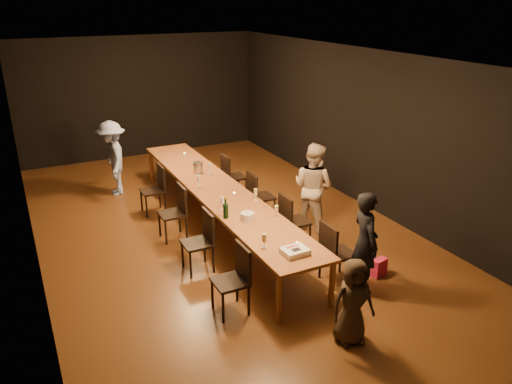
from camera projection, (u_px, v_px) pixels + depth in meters
name	position (u px, v px, depth m)	size (l,w,h in m)	color
ground	(219.00, 228.00, 8.94)	(10.00, 10.00, 0.00)	#412710
room_shell	(216.00, 114.00, 8.18)	(6.04, 10.04, 3.02)	black
table	(218.00, 192.00, 8.68)	(0.90, 6.00, 0.75)	brown
chair_right_0	(338.00, 252.00, 7.14)	(0.42, 0.42, 0.93)	black
chair_right_1	(295.00, 221.00, 8.13)	(0.42, 0.42, 0.93)	black
chair_right_2	(261.00, 196.00, 9.13)	(0.42, 0.42, 0.93)	black
chair_right_3	(234.00, 176.00, 10.12)	(0.42, 0.42, 0.93)	black
chair_left_0	(230.00, 281.00, 6.42)	(0.42, 0.42, 0.93)	black
chair_left_1	(197.00, 243.00, 7.42)	(0.42, 0.42, 0.93)	black
chair_left_2	(172.00, 213.00, 8.42)	(0.42, 0.42, 0.93)	black
chair_left_3	(152.00, 190.00, 9.41)	(0.42, 0.42, 0.93)	black
woman_birthday	(365.00, 242.00, 6.84)	(0.54, 0.35, 1.48)	black
woman_tan	(313.00, 187.00, 8.68)	(0.76, 0.59, 1.57)	beige
man_blue	(113.00, 158.00, 10.21)	(1.00, 0.58, 1.55)	#899DD4
child	(353.00, 302.00, 5.85)	(0.53, 0.35, 1.09)	#3C2F22
gift_bag_red	(379.00, 267.00, 7.38)	(0.23, 0.13, 0.28)	#DC214F
gift_bag_blue	(366.00, 255.00, 7.68)	(0.26, 0.17, 0.33)	#223E93
birthday_cake	(295.00, 251.00, 6.49)	(0.34, 0.28, 0.08)	white
plate_stack	(247.00, 216.00, 7.47)	(0.20, 0.20, 0.11)	silver
champagne_bottle	(226.00, 208.00, 7.49)	(0.08, 0.08, 0.34)	black
ice_bucket	(198.00, 167.00, 9.45)	(0.19, 0.19, 0.20)	#A8A8AC
wineglass_0	(264.00, 241.00, 6.62)	(0.06, 0.06, 0.21)	beige
wineglass_1	(276.00, 212.00, 7.51)	(0.06, 0.06, 0.21)	beige
wineglass_2	(222.00, 203.00, 7.82)	(0.06, 0.06, 0.21)	silver
wineglass_3	(256.00, 195.00, 8.16)	(0.06, 0.06, 0.21)	beige
wineglass_4	(199.00, 181.00, 8.78)	(0.06, 0.06, 0.21)	silver
wineglass_5	(210.00, 169.00, 9.35)	(0.06, 0.06, 0.21)	silver
tealight_near	(297.00, 244.00, 6.74)	(0.05, 0.05, 0.03)	#B2B7B2
tealight_mid	(234.00, 194.00, 8.43)	(0.05, 0.05, 0.03)	#B2B7B2
tealight_far	(185.00, 154.00, 10.54)	(0.05, 0.05, 0.03)	#B2B7B2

